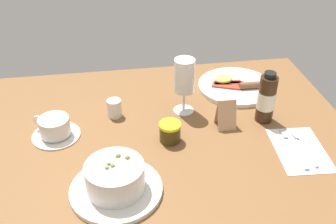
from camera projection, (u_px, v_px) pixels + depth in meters
The scene contains 10 objects.
ground_plane at pixel (159, 143), 109.83cm from camera, with size 110.00×84.00×3.00cm, color brown.
porridge_bowl at pixel (115, 180), 90.33cm from camera, with size 21.45×21.45×8.64cm.
cutlery_setting at pixel (299, 148), 105.19cm from camera, with size 14.09×19.90×0.90cm.
coffee_cup at pixel (55, 128), 108.59cm from camera, with size 13.22×13.22×5.81cm.
creamer_jug at pixel (114, 108), 116.87cm from camera, with size 5.13×4.20×5.81cm.
wine_glass at pixel (184, 78), 114.54cm from camera, with size 6.20×6.20×17.00cm.
jam_jar at pixel (170, 132), 106.98cm from camera, with size 5.97×5.97×5.50cm.
sauce_bottle_brown at pixel (266, 99), 112.75cm from camera, with size 5.13×5.13×15.47cm.
breakfast_plate at pixel (235, 86), 131.22cm from camera, with size 24.67×24.67×3.70cm.
menu_card at pixel (226, 113), 111.60cm from camera, with size 5.20×4.99×8.80cm.
Camera 1 is at (-10.76, -85.88, 66.71)cm, focal length 42.67 mm.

